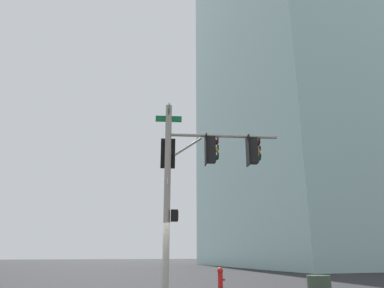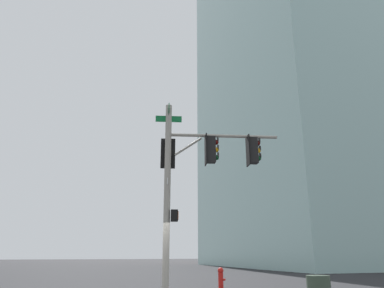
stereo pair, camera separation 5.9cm
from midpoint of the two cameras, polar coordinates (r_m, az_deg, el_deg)
name	(u,v)px [view 2 (the right image)]	position (r m, az deg, el deg)	size (l,w,h in m)	color
signal_pole_assembly	(193,168)	(13.39, 0.32, -3.87)	(4.57, 1.70, 6.96)	#9E998C
fire_hydrant	(221,277)	(17.05, 4.69, -20.26)	(0.34, 0.26, 0.87)	red
building_brick_nearside	(283,141)	(56.29, 14.23, 0.49)	(20.58, 19.27, 35.78)	brown
building_glass_tower	(324,35)	(59.24, 20.23, 15.95)	(30.70, 26.73, 65.34)	#9EC6C1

